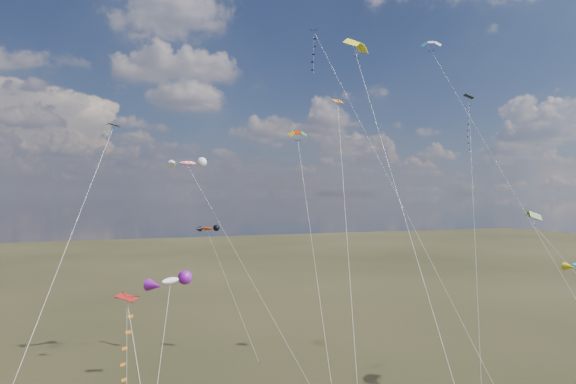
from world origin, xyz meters
name	(u,v)px	position (x,y,z in m)	size (l,w,h in m)	color
diamond_black_high	(469,134)	(23.13, 21.87, 25.54)	(10.24, 13.66, 30.12)	black
diamond_navy_tall	(327,75)	(5.80, 22.30, 30.79)	(9.79, 18.56, 35.82)	#110F49
diamond_black_mid	(70,238)	(-17.41, 8.44, 16.23)	(8.89, 18.53, 23.89)	black
diamond_red_low	(129,353)	(-14.53, 0.80, 11.36)	(2.50, 9.25, 14.05)	red
diamond_orange_center	(346,216)	(-0.46, 6.04, 17.39)	(6.21, 15.62, 26.17)	orange
parafoil_yellow	(357,44)	(1.02, 7.16, 29.28)	(5.53, 22.94, 30.06)	yellow
parafoil_blue_white	(433,45)	(18.91, 22.74, 35.29)	(2.38, 26.32, 36.20)	#2170AD
parafoil_striped	(534,213)	(23.05, 12.78, 17.02)	(4.81, 16.47, 17.74)	yellow
parafoil_tricolor	(298,135)	(2.30, 21.28, 24.53)	(4.65, 17.95, 25.28)	#CA9010
novelty_orange_black	(207,229)	(-3.31, 36.57, 14.60)	(5.87, 8.07, 15.11)	#BF3100
novelty_white_purple	(170,282)	(-11.89, 6.18, 13.68)	(4.62, 10.54, 14.16)	white
novelty_redwhite_stripe	(188,164)	(-5.84, 35.32, 22.34)	(11.54, 15.42, 23.09)	red
novelty_blue_yellow	(576,266)	(22.22, 7.64, 12.72)	(2.11, 10.70, 13.26)	#1566B2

